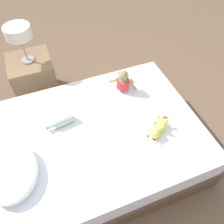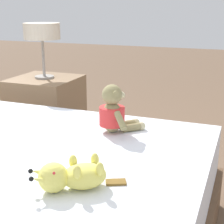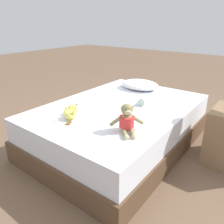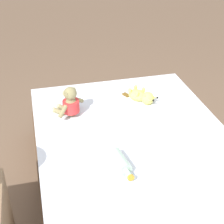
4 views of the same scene
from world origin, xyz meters
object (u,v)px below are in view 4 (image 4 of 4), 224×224
at_px(plush_monkey, 70,104).
at_px(bed, 137,170).
at_px(plush_yellow_creature, 142,96).
at_px(pillow, 208,207).
at_px(glass_bottle, 120,162).

bearing_deg(plush_monkey, bed, 130.39).
bearing_deg(plush_monkey, plush_yellow_creature, -173.33).
bearing_deg(bed, plush_yellow_creature, -110.25).
bearing_deg(plush_yellow_creature, pillow, 88.13).
distance_m(pillow, plush_monkey, 1.24).
height_order(bed, plush_monkey, plush_monkey).
distance_m(plush_monkey, plush_yellow_creature, 0.58).
bearing_deg(bed, plush_monkey, -49.61).
bearing_deg(plush_yellow_creature, glass_bottle, 63.13).
relative_size(bed, glass_bottle, 7.48).
bearing_deg(glass_bottle, plush_monkey, -72.42).
distance_m(bed, glass_bottle, 0.39).
distance_m(plush_monkey, glass_bottle, 0.69).
xyz_separation_m(bed, glass_bottle, (0.18, 0.21, 0.28)).
xyz_separation_m(bed, pillow, (-0.15, 0.66, 0.29)).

